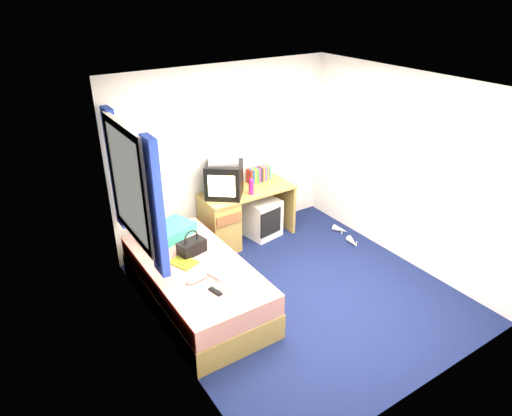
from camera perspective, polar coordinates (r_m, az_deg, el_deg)
ground at (r=5.49m, az=5.50°, el=-10.48°), size 3.40×3.40×0.00m
room_shell at (r=4.77m, az=6.25°, el=3.59°), size 3.40×3.40×3.40m
bed at (r=5.19m, az=-7.47°, el=-9.41°), size 1.01×2.00×0.54m
pillow at (r=5.56m, az=-10.79°, el=-2.94°), size 0.69×0.57×0.13m
desk at (r=6.23m, az=-3.29°, el=-1.14°), size 1.30×0.55×0.75m
storage_cube at (r=6.49m, az=0.72°, el=-1.21°), size 0.50×0.50×0.54m
crt_tv at (r=5.96m, az=-4.00°, el=3.55°), size 0.62×0.61×0.45m
vcr at (r=5.86m, az=-4.07°, el=5.93°), size 0.46×0.43×0.07m
book_row at (r=6.45m, az=0.35°, el=4.24°), size 0.34×0.13×0.20m
picture_frame at (r=6.55m, az=1.32°, el=4.32°), size 0.05×0.12×0.14m
pink_water_bottle at (r=6.03m, az=-0.60°, el=2.60°), size 0.08×0.08×0.20m
aerosol_can at (r=6.08m, az=-2.56°, el=2.78°), size 0.06×0.06×0.19m
handbag at (r=5.18m, az=-8.05°, el=-4.78°), size 0.34×0.24×0.29m
towel at (r=4.86m, az=-3.92°, el=-7.37°), size 0.36×0.33×0.10m
magazine at (r=5.06m, az=-9.07°, el=-6.72°), size 0.30×0.34×0.01m
water_bottle at (r=4.75m, az=-7.38°, el=-8.68°), size 0.21×0.09×0.07m
colour_swatch_fan at (r=4.63m, az=-4.10°, el=-10.02°), size 0.21×0.18×0.01m
remote_control at (r=4.59m, az=-5.11°, el=-10.33°), size 0.08×0.17×0.02m
window_assembly at (r=4.83m, az=-15.25°, el=2.68°), size 0.11×1.42×1.40m
white_heels at (r=6.64m, az=11.22°, el=-3.41°), size 0.25×0.60×0.09m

